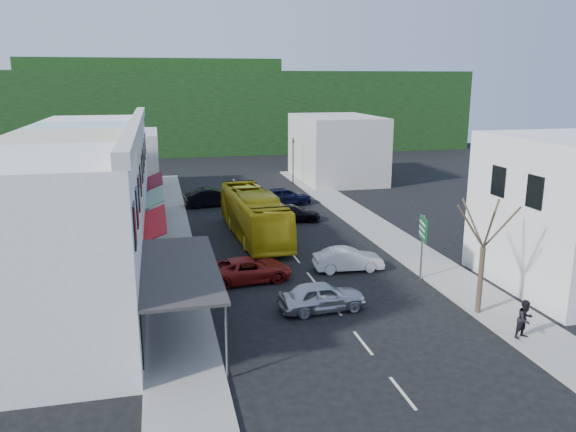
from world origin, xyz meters
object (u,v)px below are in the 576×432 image
object	(u,v)px
car_white	(348,259)
traffic_signal	(293,161)
bus	(254,216)
direction_sign	(422,248)
pedestrian_right	(525,319)
pedestrian_left	(180,266)
car_red	(249,269)
street_tree	(483,247)
car_silver	(322,297)

from	to	relation	value
car_white	traffic_signal	world-z (taller)	traffic_signal
bus	direction_sign	world-z (taller)	direction_sign
direction_sign	pedestrian_right	bearing A→B (deg)	-69.49
bus	car_white	xyz separation A→B (m)	(4.13, -8.23, -0.85)
pedestrian_left	traffic_signal	size ratio (longest dim) A/B	0.35
pedestrian_left	traffic_signal	distance (m)	30.55
pedestrian_left	traffic_signal	bearing A→B (deg)	-11.81
car_red	bus	bearing A→B (deg)	-17.36
pedestrian_left	direction_sign	size ratio (longest dim) A/B	0.46
bus	street_tree	distance (m)	17.71
street_tree	pedestrian_right	bearing A→B (deg)	-81.64
bus	pedestrian_left	world-z (taller)	bus
pedestrian_left	traffic_signal	xyz separation A→B (m)	(13.01, 27.61, 1.44)
bus	car_white	bearing A→B (deg)	-66.14
car_silver	street_tree	distance (m)	7.82
car_white	street_tree	size ratio (longest dim) A/B	0.66
pedestrian_right	car_white	bearing A→B (deg)	98.50
pedestrian_right	traffic_signal	distance (m)	37.97
pedestrian_left	pedestrian_right	size ratio (longest dim) A/B	1.00
car_silver	car_red	bearing A→B (deg)	26.13
bus	car_silver	world-z (taller)	bus
pedestrian_right	street_tree	world-z (taller)	street_tree
car_red	pedestrian_right	xyz separation A→B (m)	(10.22, -9.88, 0.30)
bus	pedestrian_right	bearing A→B (deg)	-68.35
direction_sign	pedestrian_left	bearing A→B (deg)	-176.94
bus	car_red	xyz separation A→B (m)	(-1.79, -8.69, -0.85)
direction_sign	traffic_signal	size ratio (longest dim) A/B	0.76
car_white	car_red	distance (m)	5.93
pedestrian_right	direction_sign	bearing A→B (deg)	82.59
car_silver	car_red	xyz separation A→B (m)	(-2.78, 4.80, 0.00)
pedestrian_left	pedestrian_right	distance (m)	17.35
pedestrian_right	traffic_signal	bearing A→B (deg)	77.29
car_silver	pedestrian_left	bearing A→B (deg)	47.13
car_silver	pedestrian_right	distance (m)	9.01
street_tree	car_silver	bearing A→B (deg)	162.51
pedestrian_left	street_tree	size ratio (longest dim) A/B	0.25
pedestrian_right	bus	bearing A→B (deg)	100.32
street_tree	traffic_signal	distance (m)	35.08
pedestrian_right	street_tree	xyz separation A→B (m)	(-0.42, 2.87, 2.35)
bus	direction_sign	bearing A→B (deg)	-57.74
pedestrian_left	car_silver	bearing A→B (deg)	-115.52
car_red	pedestrian_right	distance (m)	14.22
car_red	pedestrian_left	bearing A→B (deg)	77.37
car_white	street_tree	world-z (taller)	street_tree
bus	car_red	bearing A→B (deg)	-104.41
street_tree	pedestrian_left	bearing A→B (deg)	151.09
car_silver	traffic_signal	xyz separation A→B (m)	(6.52, 32.86, 1.74)
direction_sign	street_tree	world-z (taller)	street_tree
direction_sign	traffic_signal	bearing A→B (deg)	103.82
car_red	car_silver	bearing A→B (deg)	-155.67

